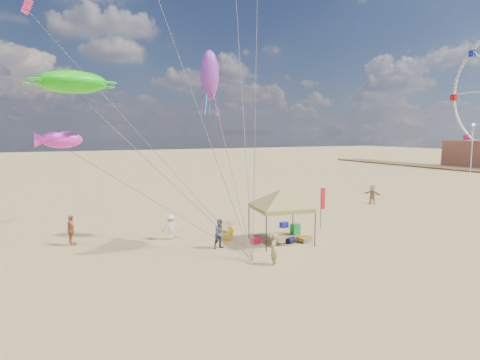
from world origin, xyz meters
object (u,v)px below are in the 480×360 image
at_px(chair_yellow, 228,235).
at_px(person_near_a, 273,249).
at_px(person_far_a, 71,230).
at_px(beach_cart, 304,238).
at_px(cooler_red, 256,241).
at_px(person_near_c, 171,227).
at_px(cooler_blue, 284,225).
at_px(person_near_b, 220,234).
at_px(chair_green, 295,229).
at_px(person_far_c, 372,194).
at_px(feather_flag, 322,201).
at_px(lamp_north, 472,140).
at_px(canopy_tent, 281,191).

distance_m(chair_yellow, person_near_a, 5.26).
bearing_deg(person_far_a, beach_cart, -125.24).
distance_m(cooler_red, person_near_c, 5.45).
bearing_deg(cooler_blue, person_near_c, 176.59).
distance_m(beach_cart, person_near_b, 5.36).
height_order(cooler_blue, person_far_a, person_far_a).
distance_m(cooler_blue, person_near_b, 6.79).
bearing_deg(cooler_blue, chair_green, -101.26).
bearing_deg(person_far_c, feather_flag, -85.30).
height_order(person_near_c, person_far_c, person_far_c).
bearing_deg(person_far_c, chair_green, -88.73).
bearing_deg(beach_cart, lamp_north, 24.79).
distance_m(person_far_c, lamp_north, 40.61).
bearing_deg(chair_green, person_near_a, -134.04).
bearing_deg(chair_yellow, feather_flag, -1.18).
xyz_separation_m(chair_green, person_far_a, (-13.43, 3.78, 0.57)).
height_order(person_far_a, person_far_c, person_far_a).
distance_m(person_near_a, person_far_a, 12.29).
distance_m(person_near_a, person_far_c, 20.73).
bearing_deg(beach_cart, person_far_a, 157.05).
bearing_deg(person_far_a, person_far_c, -96.69).
relative_size(cooler_blue, beach_cart, 0.60).
relative_size(feather_flag, lamp_north, 0.36).
relative_size(cooler_red, person_near_c, 0.34).
distance_m(cooler_blue, person_near_c, 8.17).
xyz_separation_m(cooler_blue, person_near_c, (-8.13, 0.48, 0.60)).
relative_size(chair_green, person_near_a, 0.43).
height_order(cooler_blue, lamp_north, lamp_north).
relative_size(person_near_c, lamp_north, 0.19).
relative_size(beach_cart, lamp_north, 0.11).
distance_m(person_near_b, person_far_a, 8.94).
distance_m(chair_green, beach_cart, 1.77).
bearing_deg(person_near_b, lamp_north, 15.58).
relative_size(feather_flag, person_far_a, 1.59).
height_order(feather_flag, cooler_blue, feather_flag).
relative_size(canopy_tent, chair_green, 8.73).
height_order(person_far_c, lamp_north, lamp_north).
height_order(person_near_b, person_near_c, person_near_b).
relative_size(person_near_c, person_far_a, 0.86).
distance_m(beach_cart, person_far_a, 14.06).
relative_size(cooler_red, beach_cart, 0.60).
bearing_deg(chair_green, cooler_red, -166.32).
distance_m(feather_flag, lamp_north, 52.48).
bearing_deg(person_far_c, person_near_a, -82.62).
relative_size(chair_green, person_near_b, 0.40).
bearing_deg(canopy_tent, person_far_a, 156.42).
relative_size(chair_green, person_near_c, 0.44).
xyz_separation_m(beach_cart, lamp_north, (50.81, 23.47, 5.32)).
height_order(beach_cart, person_near_a, person_near_a).
xyz_separation_m(person_near_b, person_far_a, (-7.68, 4.57, 0.05)).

